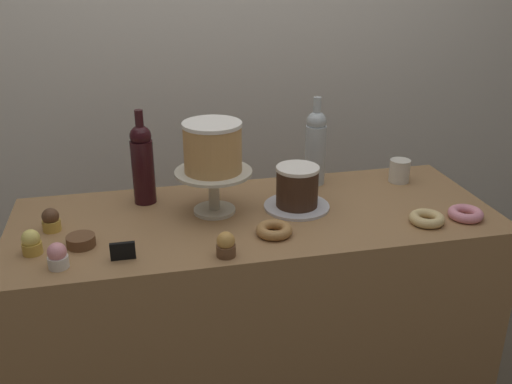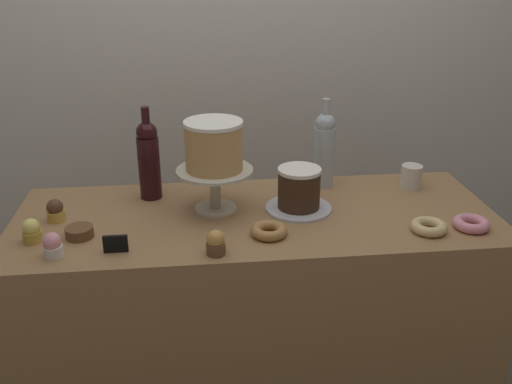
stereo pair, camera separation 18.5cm
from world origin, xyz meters
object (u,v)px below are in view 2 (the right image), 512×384
at_px(wine_bottle_clear, 324,148).
at_px(cupcake_chocolate, 55,211).
at_px(cupcake_lemon, 32,231).
at_px(cupcake_strawberry, 52,246).
at_px(donut_maple, 269,231).
at_px(cookie_stack, 79,232).
at_px(donut_pink, 471,224).
at_px(cupcake_caramel, 216,243).
at_px(price_sign_chalkboard, 115,244).
at_px(donut_glazed, 429,227).
at_px(chocolate_round_cake, 299,188).
at_px(coffee_cup_ceramic, 411,177).
at_px(white_layer_cake, 214,145).
at_px(wine_bottle_dark_red, 149,158).
at_px(cake_stand_pedestal, 215,182).

relative_size(wine_bottle_clear, cupcake_chocolate, 4.38).
bearing_deg(wine_bottle_clear, cupcake_lemon, -160.35).
bearing_deg(cupcake_strawberry, cupcake_chocolate, 99.64).
relative_size(donut_maple, cookie_stack, 1.33).
bearing_deg(donut_pink, cupcake_caramel, -174.69).
distance_m(cookie_stack, price_sign_chalkboard, 0.16).
bearing_deg(donut_glazed, donut_maple, 176.66).
distance_m(cupcake_chocolate, price_sign_chalkboard, 0.32).
xyz_separation_m(chocolate_round_cake, cupcake_chocolate, (-0.79, 0.00, -0.04)).
bearing_deg(coffee_cup_ceramic, donut_maple, -150.33).
relative_size(donut_glazed, price_sign_chalkboard, 1.60).
xyz_separation_m(white_layer_cake, cupcake_strawberry, (-0.47, -0.27, -0.19)).
bearing_deg(wine_bottle_dark_red, cupcake_strawberry, -122.28).
distance_m(white_layer_cake, donut_maple, 0.33).
bearing_deg(price_sign_chalkboard, donut_glazed, 1.51).
xyz_separation_m(cake_stand_pedestal, wine_bottle_clear, (0.40, 0.17, 0.04)).
relative_size(cupcake_caramel, donut_maple, 0.66).
bearing_deg(cupcake_caramel, donut_maple, 30.37).
bearing_deg(white_layer_cake, price_sign_chalkboard, -139.24).
bearing_deg(price_sign_chalkboard, coffee_cup_ceramic, 20.29).
distance_m(chocolate_round_cake, cupcake_chocolate, 0.79).
bearing_deg(cookie_stack, price_sign_chalkboard, -41.70).
bearing_deg(donut_maple, cookie_stack, 174.69).
relative_size(chocolate_round_cake, price_sign_chalkboard, 2.04).
bearing_deg(donut_maple, chocolate_round_cake, 54.98).
distance_m(white_layer_cake, cupcake_strawberry, 0.57).
relative_size(cake_stand_pedestal, wine_bottle_dark_red, 0.77).
xyz_separation_m(white_layer_cake, coffee_cup_ceramic, (0.72, 0.12, -0.18)).
relative_size(cupcake_caramel, donut_glazed, 0.66).
distance_m(chocolate_round_cake, cupcake_lemon, 0.84).
xyz_separation_m(cake_stand_pedestal, cupcake_lemon, (-0.55, -0.17, -0.07)).
height_order(wine_bottle_dark_red, cupcake_caramel, wine_bottle_dark_red).
height_order(cake_stand_pedestal, cupcake_lemon, cake_stand_pedestal).
height_order(cake_stand_pedestal, donut_glazed, cake_stand_pedestal).
height_order(chocolate_round_cake, price_sign_chalkboard, chocolate_round_cake).
bearing_deg(coffee_cup_ceramic, cupcake_caramel, -150.17).
height_order(cupcake_lemon, price_sign_chalkboard, cupcake_lemon).
height_order(cupcake_chocolate, donut_pink, cupcake_chocolate).
height_order(chocolate_round_cake, coffee_cup_ceramic, chocolate_round_cake).
bearing_deg(wine_bottle_clear, donut_glazed, -59.18).
distance_m(donut_maple, coffee_cup_ceramic, 0.65).
relative_size(white_layer_cake, cupcake_strawberry, 2.55).
xyz_separation_m(cupcake_chocolate, cookie_stack, (0.09, -0.13, -0.02)).
bearing_deg(donut_pink, cupcake_strawberry, -178.25).
height_order(cupcake_strawberry, coffee_cup_ceramic, coffee_cup_ceramic).
bearing_deg(donut_pink, wine_bottle_clear, 133.68).
xyz_separation_m(cake_stand_pedestal, cookie_stack, (-0.42, -0.15, -0.08)).
height_order(white_layer_cake, wine_bottle_clear, wine_bottle_clear).
distance_m(donut_glazed, donut_maple, 0.49).
xyz_separation_m(cake_stand_pedestal, chocolate_round_cake, (0.28, -0.03, -0.02)).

